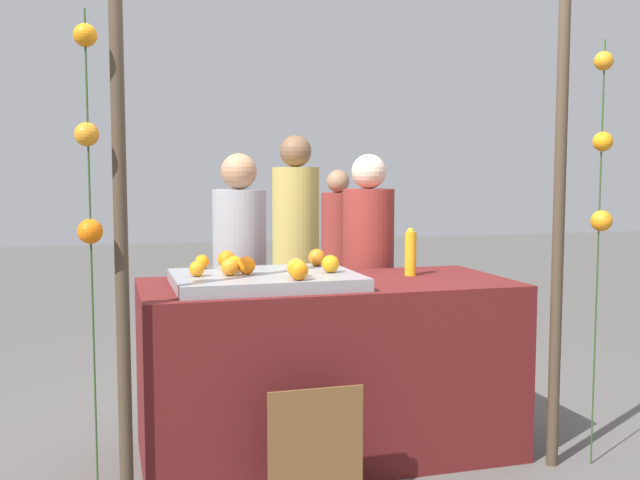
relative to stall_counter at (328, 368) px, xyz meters
name	(u,v)px	position (x,y,z in m)	size (l,w,h in m)	color
ground_plane	(328,452)	(0.00, 0.00, -0.45)	(24.00, 24.00, 0.00)	#565451
stall_counter	(328,368)	(0.00, 0.00, 0.00)	(1.88, 0.85, 0.89)	#5B1919
orange_tray	(265,280)	(-0.33, -0.04, 0.48)	(0.89, 0.66, 0.06)	gray
orange_0	(330,264)	(-0.02, -0.10, 0.55)	(0.09, 0.09, 0.09)	orange
orange_1	(227,259)	(-0.48, 0.22, 0.55)	(0.09, 0.09, 0.09)	orange
orange_2	(234,264)	(-0.47, 0.05, 0.55)	(0.08, 0.08, 0.08)	orange
orange_3	(197,269)	(-0.67, -0.05, 0.54)	(0.07, 0.07, 0.07)	orange
orange_4	(202,262)	(-0.61, 0.23, 0.54)	(0.07, 0.07, 0.07)	orange
orange_5	(296,268)	(-0.22, -0.21, 0.55)	(0.09, 0.09, 0.09)	orange
orange_6	(246,265)	(-0.43, -0.05, 0.55)	(0.09, 0.09, 0.09)	orange
orange_7	(229,267)	(-0.52, -0.07, 0.55)	(0.08, 0.08, 0.08)	orange
orange_8	(317,257)	(-0.01, 0.18, 0.55)	(0.09, 0.09, 0.09)	orange
orange_9	(299,271)	(-0.23, -0.31, 0.55)	(0.09, 0.09, 0.09)	orange
juice_bottle	(411,253)	(0.49, 0.10, 0.57)	(0.06, 0.06, 0.26)	#F3A31A
chalkboard_sign	(315,451)	(-0.25, -0.63, -0.18)	(0.42, 0.03, 0.55)	brown
vendor_left	(240,295)	(-0.33, 0.70, 0.28)	(0.31, 0.31, 1.56)	#99999E
vendor_right	(368,291)	(0.46, 0.67, 0.28)	(0.31, 0.31, 1.56)	maroon
crowd_person_0	(296,261)	(0.26, 1.69, 0.35)	(0.34, 0.34, 1.72)	tan
crowd_person_1	(338,260)	(0.87, 2.58, 0.24)	(0.30, 0.30, 1.47)	maroon
canopy_post_left	(121,250)	(-1.02, -0.47, 0.69)	(0.06, 0.06, 2.26)	#473828
canopy_post_right	(558,237)	(1.02, -0.47, 0.69)	(0.06, 0.06, 2.26)	#473828
garland_strand_left	(88,149)	(-1.14, -0.51, 1.09)	(0.10, 0.10, 2.07)	#2D4C23
garland_strand_right	(602,157)	(1.22, -0.52, 1.07)	(0.11, 0.10, 2.07)	#2D4C23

